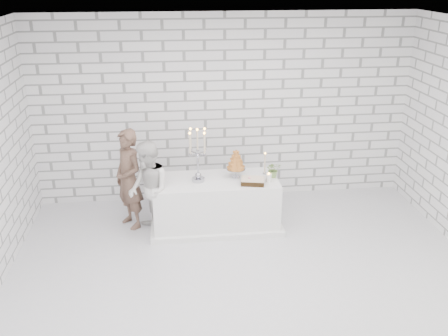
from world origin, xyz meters
TOP-DOWN VIEW (x-y plane):
  - ground at (0.00, 0.00)m, footprint 6.00×5.00m
  - ceiling at (0.00, 0.00)m, footprint 6.00×5.00m
  - wall_back at (0.00, 2.50)m, footprint 6.00×0.01m
  - wall_front at (0.00, -2.50)m, footprint 6.00×0.01m
  - cake_table at (-0.26, 1.44)m, footprint 1.80×0.80m
  - groom at (-1.50, 1.61)m, footprint 0.61×0.65m
  - bride at (-1.21, 1.29)m, footprint 0.70×0.80m
  - candelabra at (-0.51, 1.42)m, footprint 0.35×0.35m
  - croquembouche at (0.05, 1.50)m, footprint 0.35×0.35m
  - chocolate_cake at (0.26, 1.24)m, footprint 0.36×0.29m
  - pillar_candle at (0.49, 1.28)m, footprint 0.09×0.09m
  - extra_taper at (0.49, 1.57)m, footprint 0.07×0.07m
  - flowers at (0.59, 1.45)m, footprint 0.22×0.19m

SIDE VIEW (x-z plane):
  - ground at x=0.00m, z-range -0.01..0.01m
  - cake_table at x=-0.26m, z-range 0.00..0.75m
  - bride at x=-1.21m, z-range 0.00..1.40m
  - groom at x=-1.50m, z-range 0.00..1.50m
  - chocolate_cake at x=0.26m, z-range 0.75..0.83m
  - pillar_candle at x=0.49m, z-range 0.75..0.87m
  - flowers at x=0.59m, z-range 0.75..0.99m
  - extra_taper at x=0.49m, z-range 0.75..1.07m
  - croquembouche at x=0.05m, z-range 0.75..1.19m
  - candelabra at x=-0.51m, z-range 0.75..1.54m
  - wall_back at x=0.00m, z-range 0.00..3.00m
  - wall_front at x=0.00m, z-range 0.00..3.00m
  - ceiling at x=0.00m, z-range 3.00..3.00m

